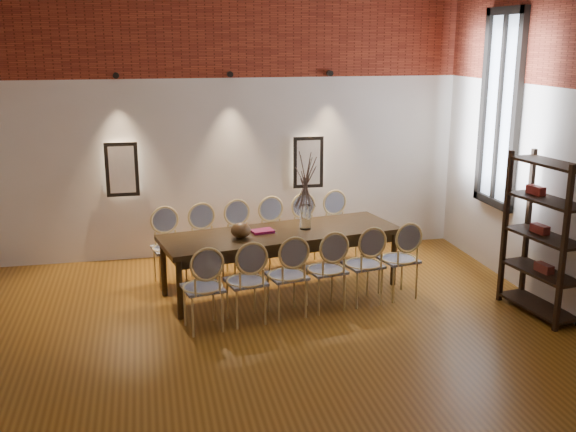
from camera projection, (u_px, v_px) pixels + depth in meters
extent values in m
cube|color=brown|center=(261.00, 363.00, 6.47)|extent=(7.00, 7.00, 0.02)
cube|color=silver|center=(215.00, 114.00, 9.32)|extent=(7.00, 0.10, 4.00)
cube|color=silver|center=(414.00, 309.00, 2.61)|extent=(7.00, 0.10, 4.00)
cube|color=maroon|center=(213.00, 20.00, 8.93)|extent=(7.00, 0.02, 1.50)
cube|color=#FFEAC6|center=(122.00, 169.00, 9.14)|extent=(0.36, 0.06, 0.66)
cube|color=#FFEAC6|center=(308.00, 162.00, 9.67)|extent=(0.36, 0.06, 0.66)
cylinder|color=black|center=(116.00, 76.00, 8.79)|extent=(0.08, 0.10, 0.08)
cylinder|color=black|center=(230.00, 74.00, 9.10)|extent=(0.08, 0.10, 0.08)
cylinder|color=black|center=(330.00, 73.00, 9.38)|extent=(0.08, 0.10, 0.08)
cube|color=silver|center=(501.00, 109.00, 8.52)|extent=(0.02, 0.78, 2.38)
cube|color=black|center=(500.00, 109.00, 8.52)|extent=(0.08, 0.90, 2.50)
cube|color=black|center=(500.00, 109.00, 8.52)|extent=(0.06, 0.06, 2.40)
cube|color=#30200E|center=(281.00, 261.00, 8.26)|extent=(3.02, 1.47, 0.75)
cylinder|color=silver|center=(305.00, 217.00, 8.24)|extent=(0.14, 0.14, 0.30)
ellipsoid|color=brown|center=(241.00, 230.00, 7.89)|extent=(0.24, 0.24, 0.18)
cube|color=#92154E|center=(262.00, 231.00, 8.13)|extent=(0.29, 0.23, 0.03)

